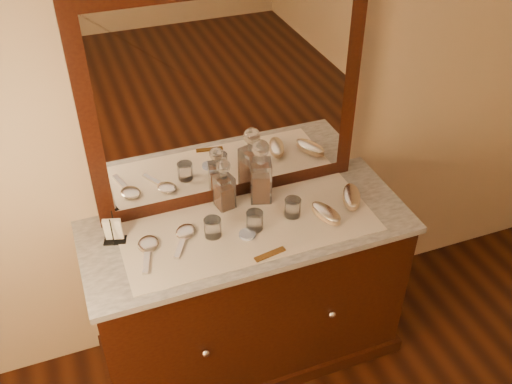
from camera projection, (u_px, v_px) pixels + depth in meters
dresser_cabinet at (249, 294)px, 2.77m from camera, size 1.40×0.55×0.82m
dresser_plinth at (249, 343)px, 3.00m from camera, size 1.46×0.59×0.08m
knob_left at (206, 353)px, 2.45m from camera, size 0.04×0.04×0.04m
knob_right at (332, 314)px, 2.62m from camera, size 0.04×0.04×0.04m
marble_top at (248, 227)px, 2.52m from camera, size 1.44×0.59×0.03m
mirror_frame at (227, 97)px, 2.39m from camera, size 1.20×0.08×1.00m
mirror_glass at (229, 101)px, 2.36m from camera, size 1.06×0.01×0.86m
lace_runner at (249, 227)px, 2.49m from camera, size 1.10×0.45×0.00m
pin_dish at (247, 234)px, 2.44m from camera, size 0.07×0.07×0.01m
comb at (270, 254)px, 2.35m from camera, size 0.14×0.05×0.01m
napkin_rack at (113, 231)px, 2.39m from camera, size 0.10×0.08×0.14m
decanter_left at (224, 189)px, 2.55m from camera, size 0.09×0.09×0.25m
decanter_right at (261, 177)px, 2.58m from camera, size 0.12×0.12×0.31m
brush_near at (326, 213)px, 2.53m from camera, size 0.12×0.18×0.05m
brush_far at (351, 197)px, 2.62m from camera, size 0.14×0.19×0.05m
hand_mirror_outer at (148, 247)px, 2.37m from camera, size 0.12×0.23×0.02m
hand_mirror_inner at (185, 234)px, 2.44m from camera, size 0.15×0.21×0.02m
tumblers at (254, 218)px, 2.47m from camera, size 0.44×0.10×0.08m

